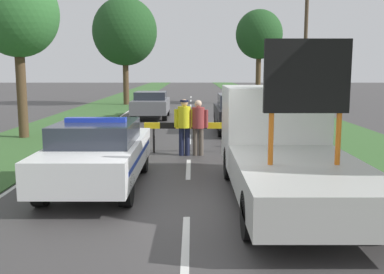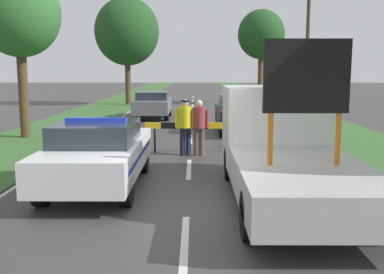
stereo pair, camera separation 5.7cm
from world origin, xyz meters
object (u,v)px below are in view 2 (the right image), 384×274
roadside_tree_mid_left (261,35)px  roadside_tree_mid_right (19,15)px  traffic_cone_near_police (231,140)px  queued_car_sedan_black (239,112)px  traffic_cone_centre_front (131,147)px  police_car (99,152)px  work_truck (282,143)px  queued_car_suv_grey (153,104)px  police_officer (185,122)px  road_barrier (192,128)px  roadside_tree_far_left (127,32)px  pedestrian_civilian (199,123)px  utility_pole (307,46)px

roadside_tree_mid_left → roadside_tree_mid_right: roadside_tree_mid_left is taller
traffic_cone_near_police → roadside_tree_mid_left: 20.21m
queued_car_sedan_black → traffic_cone_centre_front: bearing=56.7°
police_car → work_truck: work_truck is taller
queued_car_suv_grey → roadside_tree_mid_right: size_ratio=0.64×
police_car → police_officer: 4.23m
road_barrier → queued_car_suv_grey: size_ratio=0.74×
traffic_cone_near_police → queued_car_sedan_black: queued_car_sedan_black is taller
queued_car_sedan_black → roadside_tree_far_left: bearing=-64.9°
traffic_cone_centre_front → roadside_tree_mid_left: roadside_tree_mid_left is taller
police_car → road_barrier: police_car is taller
police_officer → pedestrian_civilian: (0.43, 0.01, -0.03)m
roadside_tree_far_left → police_officer: bearing=-76.7°
police_officer → traffic_cone_centre_front: 1.85m
police_car → road_barrier: 4.76m
police_car → work_truck: size_ratio=0.77×
queued_car_sedan_black → roadside_tree_far_left: (-6.87, 14.67, 4.54)m
police_officer → traffic_cone_near_police: 2.32m
road_barrier → roadside_tree_mid_left: size_ratio=0.43×
road_barrier → police_officer: (-0.22, -0.49, 0.23)m
roadside_tree_mid_left → police_officer: bearing=-104.3°
queued_car_sedan_black → utility_pole: utility_pole is taller
police_officer → roadside_tree_mid_left: 21.84m
work_truck → traffic_cone_near_police: work_truck is taller
work_truck → traffic_cone_centre_front: bearing=-48.9°
roadside_tree_mid_right → utility_pole: size_ratio=0.84×
pedestrian_civilian → queued_car_suv_grey: pedestrian_civilian is taller
police_car → traffic_cone_centre_front: size_ratio=7.04×
roadside_tree_mid_right → utility_pole: utility_pole is taller
pedestrian_civilian → roadside_tree_mid_left: 21.74m
police_car → work_truck: 4.11m
work_truck → roadside_tree_mid_right: size_ratio=0.99×
work_truck → utility_pole: (4.22, 15.26, 2.82)m
police_car → traffic_cone_centre_front: bearing=89.1°
queued_car_sedan_black → roadside_tree_mid_right: roadside_tree_mid_right is taller
police_car → utility_pole: bearing=64.2°
utility_pole → work_truck: bearing=-105.4°
traffic_cone_centre_front → roadside_tree_mid_right: roadside_tree_mid_right is taller
queued_car_suv_grey → roadside_tree_far_left: size_ratio=0.52×
road_barrier → pedestrian_civilian: (0.21, -0.49, 0.21)m
queued_car_suv_grey → queued_car_sedan_black: bearing=127.6°
traffic_cone_near_police → utility_pole: (4.85, 9.44, 3.67)m
queued_car_suv_grey → roadside_tree_far_left: roadside_tree_far_left is taller
roadside_tree_far_left → work_truck: bearing=-74.2°
roadside_tree_far_left → queued_car_suv_grey: bearing=-73.7°
police_car → pedestrian_civilian: 4.44m
pedestrian_civilian → roadside_tree_far_left: size_ratio=0.22×
traffic_cone_centre_front → police_officer: bearing=16.2°
traffic_cone_near_police → traffic_cone_centre_front: 3.77m
work_truck → roadside_tree_far_left: size_ratio=0.80×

